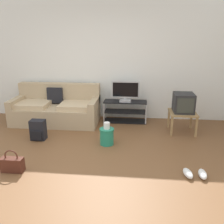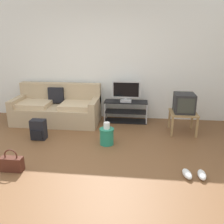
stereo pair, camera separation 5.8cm
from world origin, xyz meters
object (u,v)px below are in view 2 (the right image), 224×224
cleaning_bucket (107,135)px  flat_tv (126,92)px  side_table (183,115)px  crt_tv (184,103)px  sneakers_pair (194,174)px  couch (57,109)px  tv_stand (126,111)px  handbag (12,163)px  backpack (39,130)px

cleaning_bucket → flat_tv: bearing=77.7°
side_table → crt_tv: size_ratio=1.22×
cleaning_bucket → sneakers_pair: (1.38, -0.95, -0.13)m
couch → sneakers_pair: bearing=-37.3°
tv_stand → sneakers_pair: (1.11, -2.23, -0.20)m
side_table → cleaning_bucket: bearing=-153.3°
handbag → tv_stand: bearing=56.7°
crt_tv → handbag: (-2.75, -1.83, -0.51)m
crt_tv → backpack: bearing=-166.6°
tv_stand → side_table: 1.32m
crt_tv → backpack: 2.93m
side_table → crt_tv: bearing=90.0°
flat_tv → handbag: 2.86m
couch → crt_tv: 2.81m
flat_tv → sneakers_pair: bearing=-63.3°
couch → sneakers_pair: (2.68, -2.04, -0.27)m
handbag → backpack: bearing=93.3°
flat_tv → crt_tv: 1.30m
side_table → crt_tv: (-0.00, 0.02, 0.26)m
flat_tv → backpack: (-1.61, -1.17, -0.53)m
flat_tv → cleaning_bucket: size_ratio=1.47×
couch → flat_tv: (1.57, 0.16, 0.40)m
couch → backpack: (-0.04, -1.01, -0.12)m
tv_stand → backpack: 2.01m
couch → backpack: couch is taller
flat_tv → sneakers_pair: flat_tv is taller
backpack → couch: bearing=84.7°
flat_tv → side_table: flat_tv is taller
couch → crt_tv: size_ratio=4.40×
backpack → cleaning_bucket: bearing=-6.4°
side_table → cleaning_bucket: size_ratio=1.25×
tv_stand → backpack: size_ratio=2.51×
flat_tv → couch: bearing=-174.1°
side_table → cleaning_bucket: (-1.47, -0.74, -0.19)m
couch → side_table: couch is taller
flat_tv → backpack: 2.06m
flat_tv → side_table: bearing=-23.3°
tv_stand → flat_tv: (-0.00, -0.02, 0.48)m
couch → tv_stand: size_ratio=1.96×
backpack → handbag: (0.07, -1.16, -0.07)m
handbag → cleaning_bucket: 1.67m
couch → backpack: bearing=-92.5°
tv_stand → flat_tv: size_ratio=1.56×
cleaning_bucket → handbag: bearing=-139.9°
side_table → sneakers_pair: (-0.09, -1.69, -0.33)m
handbag → sneakers_pair: 2.66m
tv_stand → crt_tv: bearing=-23.5°
couch → crt_tv: (2.77, -0.34, 0.31)m
backpack → handbag: size_ratio=1.12×
sneakers_pair → flat_tv: bearing=116.7°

